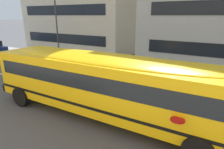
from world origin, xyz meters
TOP-DOWN VIEW (x-y plane):
  - ground_plane at (0.00, 0.00)m, footprint 400.00×400.00m
  - sidewalk_far at (0.00, 7.19)m, footprint 120.00×3.00m
  - lane_centreline at (0.00, 0.00)m, footprint 110.00×0.16m
  - school_bus at (0.76, -1.36)m, footprint 13.18×3.12m
  - street_lamp at (-10.31, 6.49)m, footprint 0.44×0.44m

SIDE VIEW (x-z plane):
  - ground_plane at x=0.00m, z-range 0.00..0.00m
  - lane_centreline at x=0.00m, z-range 0.00..0.01m
  - sidewalk_far at x=0.00m, z-range 0.00..0.01m
  - school_bus at x=0.76m, z-range 0.28..3.21m
  - street_lamp at x=-10.31m, z-range 0.91..7.71m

